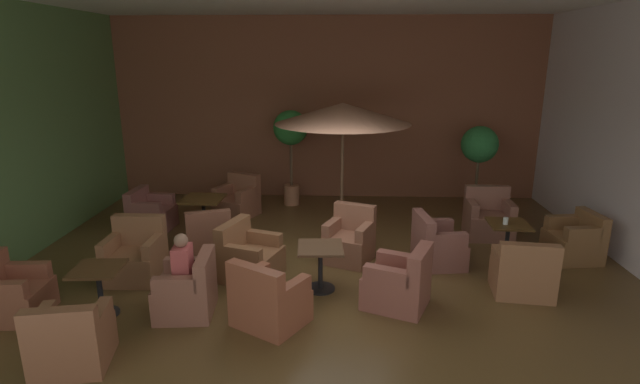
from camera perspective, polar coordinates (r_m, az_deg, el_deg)
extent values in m
cube|color=brown|center=(7.70, -0.14, -9.79)|extent=(9.90, 9.15, 0.02)
cube|color=brown|center=(11.55, 0.85, 9.52)|extent=(9.90, 0.08, 4.13)
cylinder|color=black|center=(8.77, 20.57, -7.40)|extent=(0.37, 0.37, 0.02)
cylinder|color=black|center=(8.66, 20.76, -5.56)|extent=(0.07, 0.07, 0.63)
cube|color=#513618|center=(8.55, 20.98, -3.48)|extent=(0.66, 0.66, 0.03)
cube|color=#8F5C3A|center=(7.68, 22.26, -9.32)|extent=(0.87, 0.79, 0.41)
cube|color=#8F5C3A|center=(7.27, 23.06, -7.18)|extent=(0.80, 0.25, 0.43)
cube|color=#8F5C3A|center=(7.53, 19.94, -7.09)|extent=(0.19, 0.56, 0.19)
cube|color=#8F5C3A|center=(7.68, 24.88, -7.16)|extent=(0.19, 0.56, 0.19)
cube|color=brown|center=(9.23, 27.10, -5.63)|extent=(0.82, 0.83, 0.44)
cube|color=brown|center=(9.26, 28.91, -3.18)|extent=(0.25, 0.76, 0.36)
cube|color=brown|center=(8.88, 28.11, -4.31)|extent=(0.59, 0.23, 0.23)
cube|color=brown|center=(9.34, 26.22, -3.13)|extent=(0.59, 0.23, 0.23)
cube|color=brown|center=(9.71, 18.87, -3.64)|extent=(0.84, 0.75, 0.46)
cube|color=brown|center=(9.84, 18.70, -0.59)|extent=(0.82, 0.18, 0.45)
cube|color=brown|center=(9.67, 21.04, -1.79)|extent=(0.16, 0.57, 0.23)
cube|color=brown|center=(9.49, 17.14, -1.75)|extent=(0.16, 0.57, 0.23)
cube|color=brown|center=(8.28, 13.56, -6.69)|extent=(0.81, 0.90, 0.42)
cube|color=brown|center=(8.05, 11.85, -4.05)|extent=(0.26, 0.83, 0.41)
cube|color=brown|center=(8.47, 13.25, -3.81)|extent=(0.57, 0.22, 0.22)
cube|color=brown|center=(7.89, 14.73, -5.39)|extent=(0.57, 0.22, 0.22)
cylinder|color=black|center=(9.82, -13.15, -4.32)|extent=(0.43, 0.43, 0.02)
cylinder|color=black|center=(9.73, -13.26, -2.65)|extent=(0.07, 0.07, 0.63)
cube|color=#513517|center=(9.63, -13.38, -0.77)|extent=(0.78, 0.78, 0.03)
cube|color=brown|center=(8.79, -12.76, -5.35)|extent=(0.93, 0.93, 0.41)
cube|color=brown|center=(8.39, -12.77, -3.48)|extent=(0.75, 0.39, 0.39)
cube|color=brown|center=(8.71, -14.82, -3.47)|extent=(0.33, 0.59, 0.22)
cube|color=brown|center=(8.74, -10.99, -3.16)|extent=(0.33, 0.59, 0.22)
cube|color=brown|center=(10.52, -9.61, -1.70)|extent=(0.99, 1.00, 0.40)
cube|color=brown|center=(10.63, -8.77, 0.93)|extent=(0.74, 0.46, 0.46)
cube|color=brown|center=(10.23, -8.47, -0.31)|extent=(0.37, 0.59, 0.23)
cube|color=brown|center=(10.58, -11.13, 0.11)|extent=(0.37, 0.59, 0.23)
cube|color=brown|center=(10.13, -18.75, -2.95)|extent=(0.77, 0.82, 0.42)
cube|color=brown|center=(10.14, -20.41, -0.74)|extent=(0.20, 0.79, 0.38)
cube|color=brown|center=(10.30, -17.99, -0.74)|extent=(0.58, 0.18, 0.21)
cube|color=brown|center=(9.75, -19.45, -1.78)|extent=(0.58, 0.18, 0.21)
cylinder|color=black|center=(7.31, 0.04, -11.06)|extent=(0.43, 0.43, 0.02)
cylinder|color=black|center=(7.18, 0.04, -8.91)|extent=(0.07, 0.07, 0.63)
cube|color=#4D3320|center=(7.05, 0.04, -6.45)|extent=(0.68, 0.68, 0.03)
cube|color=brown|center=(8.16, 3.32, -6.45)|extent=(0.92, 0.92, 0.46)
cube|color=brown|center=(8.25, 4.05, -2.88)|extent=(0.71, 0.41, 0.45)
cube|color=brown|center=(7.92, 5.17, -4.62)|extent=(0.33, 0.56, 0.21)
cube|color=brown|center=(8.11, 1.38, -4.07)|extent=(0.33, 0.56, 0.21)
cube|color=brown|center=(7.66, -7.91, -8.26)|extent=(1.00, 1.02, 0.43)
cube|color=brown|center=(7.64, -10.03, -4.94)|extent=(0.42, 0.83, 0.43)
cube|color=brown|center=(7.79, -6.53, -5.29)|extent=(0.62, 0.33, 0.20)
cube|color=brown|center=(7.25, -9.00, -7.03)|extent=(0.62, 0.33, 0.20)
cube|color=brown|center=(6.42, -5.67, -13.19)|extent=(1.06, 1.03, 0.42)
cube|color=brown|center=(6.03, -7.51, -10.57)|extent=(0.77, 0.55, 0.46)
cube|color=brown|center=(6.49, -7.82, -9.74)|extent=(0.42, 0.56, 0.22)
cube|color=brown|center=(6.11, -3.07, -11.28)|extent=(0.42, 0.56, 0.22)
cube|color=brown|center=(6.86, 8.74, -11.15)|extent=(1.01, 0.96, 0.45)
cube|color=brown|center=(6.61, 11.51, -8.22)|extent=(0.43, 0.72, 0.42)
cube|color=brown|center=(6.50, 7.78, -9.55)|extent=(0.64, 0.39, 0.20)
cube|color=brown|center=(6.98, 9.15, -7.78)|extent=(0.64, 0.39, 0.20)
cylinder|color=black|center=(7.25, -23.77, -12.73)|extent=(0.42, 0.42, 0.02)
cylinder|color=black|center=(7.12, -24.04, -10.57)|extent=(0.07, 0.07, 0.63)
cube|color=#4D3019|center=(6.99, -24.34, -8.12)|extent=(0.65, 0.65, 0.03)
cube|color=brown|center=(8.05, -20.63, -7.88)|extent=(0.79, 0.79, 0.44)
cube|color=brown|center=(8.15, -20.12, -4.09)|extent=(0.79, 0.18, 0.47)
cube|color=brown|center=(7.77, -18.70, -5.92)|extent=(0.13, 0.61, 0.21)
cube|color=brown|center=(8.03, -23.17, -5.68)|extent=(0.13, 0.61, 0.21)
cube|color=brown|center=(7.63, -31.68, -10.73)|extent=(0.80, 0.78, 0.41)
cube|color=brown|center=(7.73, -30.70, -7.74)|extent=(0.59, 0.18, 0.21)
cube|color=brown|center=(7.26, -32.87, -9.51)|extent=(0.59, 0.18, 0.21)
cube|color=brown|center=(6.25, -26.58, -15.67)|extent=(0.86, 0.85, 0.44)
cube|color=brown|center=(5.82, -27.92, -13.58)|extent=(0.75, 0.30, 0.38)
cube|color=brown|center=(6.24, -29.52, -12.81)|extent=(0.24, 0.58, 0.20)
cube|color=brown|center=(6.04, -24.06, -12.99)|extent=(0.24, 0.58, 0.20)
cube|color=brown|center=(6.84, -15.28, -11.62)|extent=(0.77, 0.80, 0.46)
cube|color=brown|center=(6.61, -13.15, -8.52)|extent=(0.22, 0.76, 0.36)
cube|color=brown|center=(6.44, -16.42, -10.25)|extent=(0.57, 0.19, 0.19)
cube|color=brown|center=(6.98, -15.26, -8.10)|extent=(0.57, 0.19, 0.19)
cylinder|color=#2D2D2D|center=(9.91, 2.49, -3.56)|extent=(0.32, 0.32, 0.08)
cylinder|color=brown|center=(9.59, 2.57, 2.90)|extent=(0.06, 0.06, 2.37)
cone|color=#A16D51|center=(9.42, 2.65, 9.07)|extent=(2.59, 2.59, 0.39)
cylinder|color=#A86943|center=(11.21, 17.43, -1.05)|extent=(0.39, 0.39, 0.43)
cylinder|color=brown|center=(11.07, 17.67, 1.78)|extent=(0.06, 0.06, 0.71)
sphere|color=#297338|center=(10.94, 17.97, 5.26)|extent=(0.77, 0.77, 0.77)
cylinder|color=#AA6C4A|center=(11.21, -3.30, -0.30)|extent=(0.36, 0.36, 0.45)
cylinder|color=brown|center=(11.04, -3.35, 3.26)|extent=(0.06, 0.06, 0.98)
sphere|color=#2D7C34|center=(10.89, -3.42, 7.43)|extent=(0.76, 0.76, 0.76)
cube|color=#B44745|center=(6.64, -15.57, -8.01)|extent=(0.24, 0.34, 0.48)
sphere|color=#89624C|center=(6.52, -15.78, -5.41)|extent=(0.18, 0.18, 0.18)
cylinder|color=white|center=(8.46, 20.65, -3.14)|extent=(0.08, 0.08, 0.11)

